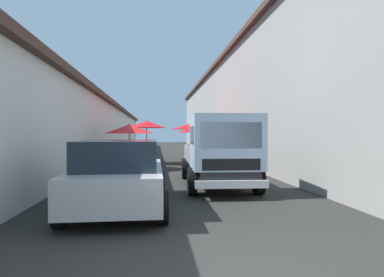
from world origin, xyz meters
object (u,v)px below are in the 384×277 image
Objects in this scene: fruit_stall_far_left at (193,129)px; delivery_truck at (221,153)px; plastic_stool at (200,163)px; vendor_by_crates at (243,148)px; fruit_stall_near_left at (128,135)px; fruit_stall_far_right at (147,133)px; hatchback_car at (121,174)px; fruit_stall_near_right at (202,134)px; parked_scooter at (218,161)px.

fruit_stall_far_left is 11.46m from delivery_truck.
plastic_stool is (5.04, -0.09, -0.71)m from delivery_truck.
vendor_by_crates is 3.87× the size of plastic_stool.
vendor_by_crates is at bearing -170.02° from fruit_stall_far_left.
vendor_by_crates is at bearing -115.11° from plastic_stool.
delivery_truck is (-11.41, 0.54, -0.84)m from fruit_stall_far_left.
delivery_truck is at bearing 178.93° from plastic_stool.
fruit_stall_near_left is 1.29× the size of vendor_by_crates.
fruit_stall_far_left is 7.34m from vendor_by_crates.
delivery_truck is (-8.10, -2.32, -0.58)m from fruit_stall_far_right.
fruit_stall_near_left is 6.29m from delivery_truck.
hatchback_car is 3.23m from delivery_truck.
vendor_by_crates is at bearing -104.43° from fruit_stall_near_left.
fruit_stall_near_right is 10.06m from hatchback_car.
delivery_truck is 11.44× the size of plastic_stool.
fruit_stall_far_left is 0.73× the size of hatchback_car.
fruit_stall_near_right is at bearing -4.26° from delivery_truck.
fruit_stall_far_right is at bearing 15.95° from delivery_truck.
fruit_stall_far_left is at bearing -40.71° from fruit_stall_far_right.
fruit_stall_far_right reaches higher than fruit_stall_near_left.
parked_scooter is (-6.86, -0.26, -1.44)m from fruit_stall_far_left.
fruit_stall_far_left reaches higher than fruit_stall_near_right.
hatchback_car is at bearing 161.80° from fruit_stall_near_right.
fruit_stall_near_left is 4.09m from parked_scooter.
fruit_stall_far_right is 0.60× the size of hatchback_car.
vendor_by_crates is 1.18m from parked_scooter.
plastic_stool is at bearing -1.07° from delivery_truck.
delivery_truck is 4.66m from parked_scooter.
parked_scooter is 3.86× the size of plastic_stool.
fruit_stall_far_left is at bearing -31.08° from fruit_stall_near_left.
fruit_stall_near_right is 3.84m from fruit_stall_far_left.
fruit_stall_far_left is 1.32× the size of fruit_stall_near_left.
fruit_stall_near_left is at bearing 3.63° from hatchback_car.
hatchback_car is (-9.52, 3.13, -0.87)m from fruit_stall_near_right.
fruit_stall_near_left reaches higher than hatchback_car.
vendor_by_crates is (6.19, -4.36, 0.24)m from hatchback_car.
plastic_stool is at bearing 55.50° from parked_scooter.
delivery_truck is at bearing -164.05° from fruit_stall_far_right.
plastic_stool is (-3.06, -2.41, -1.29)m from fruit_stall_far_right.
fruit_stall_near_right is 0.66× the size of hatchback_car.
vendor_by_crates is (-3.86, -4.11, -0.64)m from fruit_stall_far_right.
fruit_stall_far_right is at bearing 46.82° from vendor_by_crates.
fruit_stall_near_right is 0.90× the size of fruit_stall_far_left.
fruit_stall_far_right reaches higher than vendor_by_crates.
hatchback_car is 7.49m from plastic_stool.
delivery_truck is (-7.58, 0.56, -0.57)m from fruit_stall_near_right.
plastic_stool is at bearing 176.04° from fruit_stall_far_left.
plastic_stool is (-6.37, 0.44, -1.56)m from fruit_stall_far_left.
vendor_by_crates is at bearing -35.20° from hatchback_car.
fruit_stall_near_right is 1.53× the size of vendor_by_crates.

